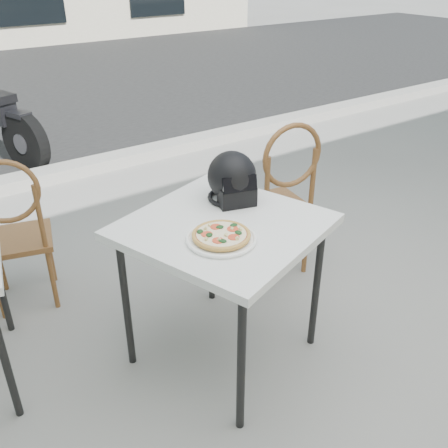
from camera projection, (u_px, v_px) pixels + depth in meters
ground at (293, 321)px, 3.08m from camera, size 80.00×80.00×0.00m
street_asphalt at (5, 91)px, 8.12m from camera, size 30.00×8.00×0.00m
curb at (101, 163)px, 5.21m from camera, size 30.00×0.25×0.12m
cafe_table_main at (224, 236)px, 2.49m from camera, size 1.12×1.12×0.84m
plate at (221, 239)px, 2.29m from camera, size 0.36×0.36×0.02m
pizza at (221, 235)px, 2.28m from camera, size 0.31×0.31×0.03m
helmet at (232, 179)px, 2.62m from camera, size 0.32×0.33×0.27m
cafe_chair_main at (281, 192)px, 3.27m from camera, size 0.49×0.49×1.12m
cafe_chair_side at (14, 226)px, 2.96m from camera, size 0.49×0.49×1.03m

